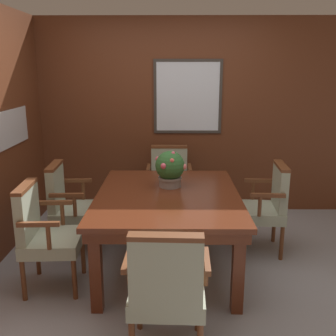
{
  "coord_description": "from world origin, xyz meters",
  "views": [
    {
      "loc": [
        0.04,
        -3.22,
        1.84
      ],
      "look_at": [
        0.01,
        0.34,
        0.93
      ],
      "focal_mm": 42.0,
      "sensor_mm": 36.0,
      "label": 1
    }
  ],
  "objects_px": {
    "chair_right_far": "(266,204)",
    "potted_plant": "(170,168)",
    "dining_table": "(168,203)",
    "chair_left_near": "(44,232)",
    "chair_head_near": "(167,287)",
    "chair_head_far": "(169,180)",
    "chair_left_far": "(69,203)"
  },
  "relations": [
    {
      "from": "dining_table",
      "to": "chair_left_far",
      "type": "bearing_deg",
      "value": 160.76
    },
    {
      "from": "chair_right_far",
      "to": "chair_left_far",
      "type": "height_order",
      "value": "same"
    },
    {
      "from": "dining_table",
      "to": "chair_head_near",
      "type": "xyz_separation_m",
      "value": [
        0.01,
        -1.21,
        -0.13
      ]
    },
    {
      "from": "chair_head_far",
      "to": "potted_plant",
      "type": "distance_m",
      "value": 1.06
    },
    {
      "from": "chair_head_near",
      "to": "potted_plant",
      "type": "height_order",
      "value": "potted_plant"
    },
    {
      "from": "chair_head_far",
      "to": "chair_left_far",
      "type": "xyz_separation_m",
      "value": [
        -1.01,
        -0.84,
        0.0
      ]
    },
    {
      "from": "chair_left_far",
      "to": "chair_left_near",
      "type": "distance_m",
      "value": 0.71
    },
    {
      "from": "dining_table",
      "to": "chair_head_far",
      "type": "xyz_separation_m",
      "value": [
        0.0,
        1.19,
        -0.13
      ]
    },
    {
      "from": "chair_right_far",
      "to": "potted_plant",
      "type": "relative_size",
      "value": 2.61
    },
    {
      "from": "potted_plant",
      "to": "chair_right_far",
      "type": "bearing_deg",
      "value": 8.86
    },
    {
      "from": "dining_table",
      "to": "chair_left_near",
      "type": "bearing_deg",
      "value": -161.12
    },
    {
      "from": "chair_right_far",
      "to": "chair_head_near",
      "type": "relative_size",
      "value": 1.0
    },
    {
      "from": "chair_head_near",
      "to": "chair_head_far",
      "type": "bearing_deg",
      "value": -88.06
    },
    {
      "from": "chair_left_far",
      "to": "chair_head_far",
      "type": "bearing_deg",
      "value": -53.25
    },
    {
      "from": "dining_table",
      "to": "chair_head_far",
      "type": "bearing_deg",
      "value": 89.83
    },
    {
      "from": "dining_table",
      "to": "chair_head_near",
      "type": "height_order",
      "value": "chair_head_near"
    },
    {
      "from": "dining_table",
      "to": "potted_plant",
      "type": "relative_size",
      "value": 4.64
    },
    {
      "from": "chair_left_near",
      "to": "dining_table",
      "type": "bearing_deg",
      "value": -74.2
    },
    {
      "from": "chair_left_far",
      "to": "potted_plant",
      "type": "height_order",
      "value": "potted_plant"
    },
    {
      "from": "chair_head_far",
      "to": "chair_left_far",
      "type": "bearing_deg",
      "value": -140.12
    },
    {
      "from": "dining_table",
      "to": "chair_left_far",
      "type": "xyz_separation_m",
      "value": [
        -1.01,
        0.35,
        -0.13
      ]
    },
    {
      "from": "chair_left_far",
      "to": "dining_table",
      "type": "bearing_deg",
      "value": -112.31
    },
    {
      "from": "chair_left_near",
      "to": "chair_left_far",
      "type": "bearing_deg",
      "value": -5.78
    },
    {
      "from": "chair_left_far",
      "to": "chair_left_near",
      "type": "bearing_deg",
      "value": 174.24
    },
    {
      "from": "chair_left_near",
      "to": "potted_plant",
      "type": "bearing_deg",
      "value": -64.81
    },
    {
      "from": "chair_head_near",
      "to": "chair_left_near",
      "type": "bearing_deg",
      "value": -37.24
    },
    {
      "from": "chair_left_near",
      "to": "potted_plant",
      "type": "xyz_separation_m",
      "value": [
        1.06,
        0.57,
        0.41
      ]
    },
    {
      "from": "chair_right_far",
      "to": "potted_plant",
      "type": "height_order",
      "value": "potted_plant"
    },
    {
      "from": "chair_head_far",
      "to": "chair_left_near",
      "type": "distance_m",
      "value": 1.87
    },
    {
      "from": "chair_right_far",
      "to": "potted_plant",
      "type": "bearing_deg",
      "value": -77.1
    },
    {
      "from": "dining_table",
      "to": "chair_left_far",
      "type": "height_order",
      "value": "chair_left_far"
    },
    {
      "from": "chair_right_far",
      "to": "chair_left_near",
      "type": "distance_m",
      "value": 2.16
    }
  ]
}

